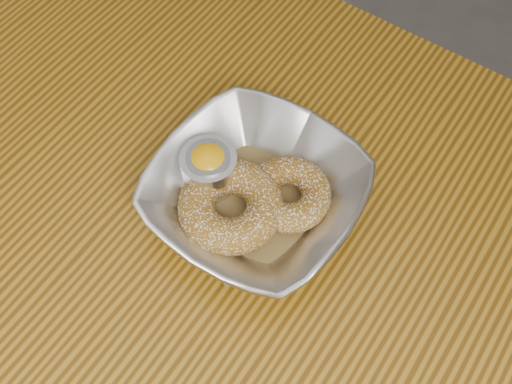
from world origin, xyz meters
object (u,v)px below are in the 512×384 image
Objects in this scene: table at (147,244)px; donut_back at (288,194)px; donut_front at (231,206)px; ramekin at (209,168)px; serving_bowl at (256,194)px.

donut_back is (0.14, 0.10, 0.12)m from table.
table is 0.17m from donut_front.
table is at bearing -153.96° from donut_front.
donut_front reaches higher than table.
donut_front is at bearing -26.44° from ramekin.
donut_back is at bearing 34.75° from serving_bowl.
serving_bowl reaches higher than donut_front.
serving_bowl is 0.06m from ramekin.
table is 0.16m from ramekin.
ramekin is (-0.08, -0.03, 0.01)m from donut_back.
donut_back is at bearing 49.74° from donut_front.
serving_bowl reaches higher than donut_back.
donut_front reaches higher than donut_back.
serving_bowl is 0.03m from donut_front.
ramekin reaches higher than donut_back.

